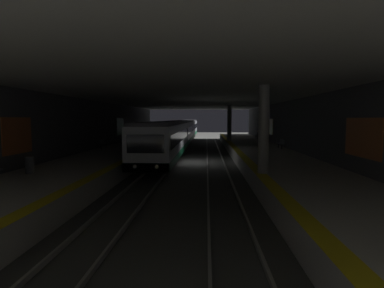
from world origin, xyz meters
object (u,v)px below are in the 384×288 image
Objects in this scene: pillar_near at (264,130)px; bench_left_far at (257,135)px; bench_left_mid at (265,138)px; person_walking_mid at (258,138)px; trash_bin at (30,165)px; bench_right_far at (103,143)px; pillar_far at (229,123)px; metro_train at (182,132)px; bench_left_near at (281,143)px; person_waiting_near at (126,136)px.

bench_left_far is (27.47, -4.18, -1.75)m from pillar_near.
pillar_near reaches higher than bench_left_mid.
person_walking_mid is 21.39m from trash_bin.
pillar_near is 18.12m from bench_right_far.
pillar_far is at bearing -49.67° from bench_right_far.
bench_left_near is at bearing -143.38° from metro_train.
bench_left_near is 1.00× the size of bench_left_mid.
metro_train reaches higher than person_waiting_near.
person_waiting_near is at bearing 78.90° from person_walking_mid.
metro_train reaches higher than trash_bin.
pillar_far is 0.09× the size of metro_train.
bench_left_near is at bearing -105.40° from person_waiting_near.
bench_left_far is (6.14, 0.00, 0.00)m from bench_left_mid.
person_waiting_near reaches higher than bench_left_near.
bench_right_far is at bearing 99.33° from person_walking_mid.
bench_left_mid is at bearing -62.97° from bench_right_far.
bench_left_near is 2.00× the size of trash_bin.
bench_left_far is 22.63m from bench_right_far.
person_walking_mid reaches higher than person_waiting_near.
person_walking_mid is at bearing -101.10° from person_waiting_near.
pillar_far is 7.97m from metro_train.
pillar_near is at bearing 180.00° from pillar_far.
bench_left_near is at bearing 180.00° from bench_left_mid.
bench_left_near is at bearing -157.48° from pillar_far.
person_waiting_near is at bearing 74.60° from bench_left_near.
pillar_near reaches higher than person_waiting_near.
metro_train is 12.60m from bench_left_mid.
bench_left_far is at bearing -8.66° from pillar_near.
bench_right_far is at bearing 130.33° from pillar_far.
bench_left_mid is 2.00× the size of trash_bin.
metro_train is 29.11m from trash_bin.
pillar_near is 21.81m from bench_left_mid.
pillar_far reaches higher than bench_left_far.
bench_left_mid is at bearing -121.50° from metro_train.
pillar_far reaches higher than person_waiting_near.
bench_left_far is 1.05× the size of person_waiting_near.
bench_right_far is at bearing 3.17° from trash_bin.
pillar_far is 2.71× the size of person_walking_mid.
person_walking_mid is (-2.81, -14.30, 0.03)m from person_waiting_near.
pillar_near is 2.68× the size of bench_left_near.
bench_left_mid and bench_left_far have the same top height.
person_walking_mid is at bearing -145.32° from metro_train.
bench_right_far is at bearing 117.03° from bench_left_mid.
person_walking_mid is (-12.36, 1.88, 0.39)m from bench_left_far.
pillar_far is 8.86m from person_walking_mid.
pillar_near is at bearing 171.34° from person_walking_mid.
metro_train is 15.56m from person_walking_mid.
trash_bin is (-15.76, 14.45, -0.49)m from person_walking_mid.
metro_train reaches higher than bench_left_near.
pillar_far is 2.68× the size of bench_left_near.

